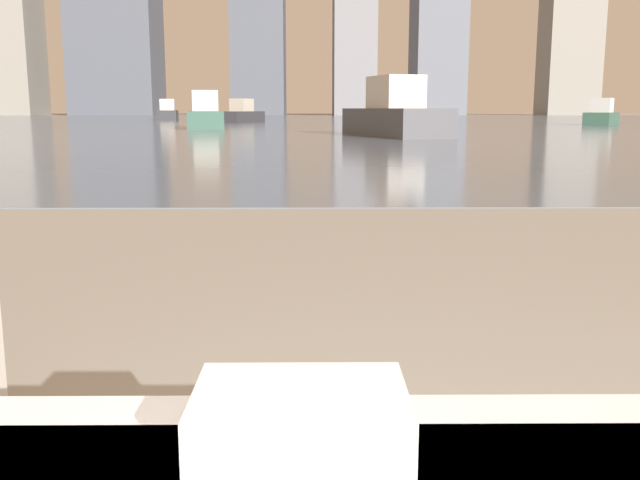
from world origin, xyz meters
name	(u,v)px	position (x,y,z in m)	size (l,w,h in m)	color
towel_stack	(300,418)	(-0.11, 0.82, 0.57)	(0.29, 0.21, 0.08)	white
harbor_water	(315,121)	(0.00, 62.00, 0.01)	(180.00, 110.00, 0.01)	slate
harbor_boat_0	(242,114)	(-5.39, 53.12, 0.62)	(3.14, 4.85, 1.72)	#2D2D33
harbor_boat_1	(206,115)	(-5.51, 36.11, 0.67)	(2.43, 5.20, 1.88)	#335647
harbor_boat_2	(395,115)	(2.82, 25.83, 0.76)	(3.59, 6.02, 2.14)	#4C4C51
harbor_boat_3	(602,116)	(17.71, 44.38, 0.59)	(3.52, 4.53, 1.64)	#335647
harbor_boat_4	(168,113)	(-13.25, 65.04, 0.66)	(2.38, 5.13, 1.85)	#2D2D33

